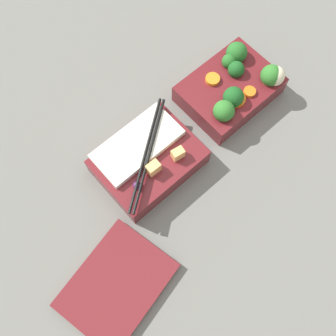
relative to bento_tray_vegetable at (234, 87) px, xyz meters
name	(u,v)px	position (x,y,z in m)	size (l,w,h in m)	color
ground_plane	(183,132)	(0.13, 0.00, -0.03)	(3.00, 3.00, 0.00)	slate
bento_tray_vegetable	(234,87)	(0.00, 0.00, 0.00)	(0.18, 0.13, 0.07)	maroon
bento_tray_rice	(147,159)	(0.22, 0.00, 0.00)	(0.18, 0.14, 0.07)	maroon
bento_lid	(117,285)	(0.40, 0.13, -0.02)	(0.17, 0.13, 0.01)	maroon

